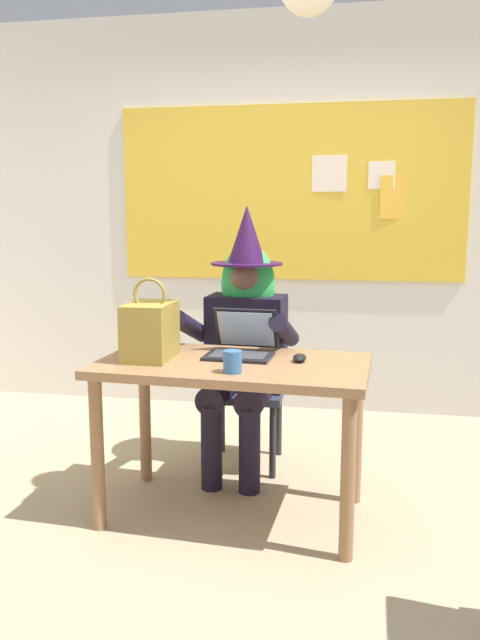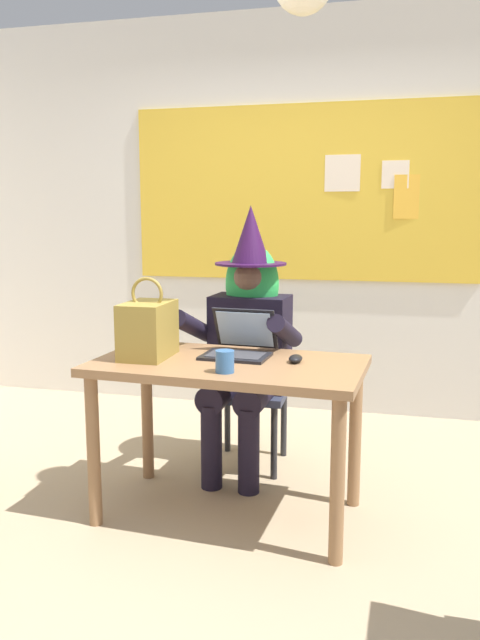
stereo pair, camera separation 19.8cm
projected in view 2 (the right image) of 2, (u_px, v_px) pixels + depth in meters
The scene contains 9 objects.
ground_plane at pixel (240, 524), 2.90m from camera, with size 24.00×24.00×0.00m, color tan.
wall_back_bulletin at pixel (303, 215), 4.44m from camera, with size 5.65×1.95×2.78m.
desk_main at pixel (228, 384), 2.89m from camera, with size 1.26×0.75×0.74m.
chair_at_desk at pixel (252, 375), 3.59m from camera, with size 0.43×0.43×0.89m.
person_costumed at pixel (247, 329), 3.43m from camera, with size 0.61×0.67×1.45m.
laptop at pixel (239, 345), 3.00m from camera, with size 0.33×0.34×0.22m.
computer_mouse at pixel (296, 359), 2.85m from camera, with size 0.06×0.10×0.03m, color black.
handbag at pixel (148, 329), 2.94m from camera, with size 0.20×0.30×0.38m.
coffee_mug at pixel (225, 361), 2.66m from camera, with size 0.08×0.08×0.10m, color #336099.
Camera 2 is at (0.64, -2.63, 1.40)m, focal length 35.43 mm.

